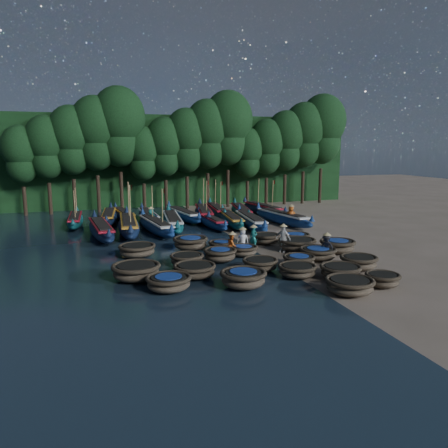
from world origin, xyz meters
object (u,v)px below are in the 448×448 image
object	(u,v)px
coracle_3	(350,285)
fisherman_6	(291,216)
coracle_23	(266,238)
fisherman_3	(327,246)
coracle_22	(221,245)
long_boat_4	(173,222)
coracle_12	(260,264)
coracle_13	(299,260)
fisherman_2	(232,244)
long_boat_7	(251,221)
coracle_24	(296,237)
coracle_5	(169,282)
coracle_9	(359,262)
long_boat_14	(204,213)
fisherman_4	(283,238)
fisherman_1	(253,236)
long_boat_10	(109,217)
long_boat_9	(75,220)
coracle_19	(338,246)
fisherman_0	(243,239)
coracle_6	(243,278)
coracle_15	(187,259)
coracle_21	(190,243)
long_boat_5	(211,221)
long_boat_15	(217,211)
coracle_11	(195,270)
coracle_10	(136,271)
coracle_7	(297,270)
long_boat_6	(231,219)
long_boat_17	(263,209)
long_boat_13	(183,215)
coracle_4	(383,279)
long_boat_11	(123,215)
long_boat_3	(156,226)
coracle_14	(318,253)
coracle_16	(220,254)
long_boat_1	(101,230)
long_boat_2	(129,225)
coracle_20	(137,250)
long_boat_16	(241,211)
coracle_18	(297,244)
long_boat_12	(148,216)

from	to	relation	value
coracle_3	fisherman_6	bearing A→B (deg)	73.06
coracle_23	fisherman_3	distance (m)	5.31
coracle_22	long_boat_4	world-z (taller)	long_boat_4
coracle_12	coracle_13	bearing A→B (deg)	0.56
fisherman_2	long_boat_7	bearing A→B (deg)	0.12
coracle_24	coracle_22	bearing A→B (deg)	-172.29
coracle_5	coracle_9	world-z (taller)	coracle_9
long_boat_14	fisherman_4	size ratio (longest dim) A/B	4.39
fisherman_1	fisherman_3	size ratio (longest dim) A/B	0.99
long_boat_4	fisherman_1	size ratio (longest dim) A/B	5.06
long_boat_10	long_boat_9	bearing A→B (deg)	-160.97
coracle_3	coracle_19	world-z (taller)	coracle_19
coracle_3	fisherman_0	size ratio (longest dim) A/B	1.47
coracle_6	fisherman_1	size ratio (longest dim) A/B	1.53
coracle_15	coracle_23	distance (m)	7.53
coracle_15	coracle_24	bearing A→B (deg)	22.44
coracle_21	long_boat_5	size ratio (longest dim) A/B	0.37
coracle_22	long_boat_15	size ratio (longest dim) A/B	0.21
coracle_3	long_boat_7	world-z (taller)	long_boat_7
coracle_11	coracle_15	world-z (taller)	coracle_11
coracle_10	coracle_7	bearing A→B (deg)	-14.10
long_boat_6	long_boat_17	xyz separation A→B (m)	(4.93, 4.70, 0.02)
long_boat_13	coracle_19	bearing A→B (deg)	-74.37
fisherman_0	coracle_4	bearing A→B (deg)	135.56
long_boat_11	coracle_15	bearing A→B (deg)	-90.67
coracle_22	coracle_10	bearing A→B (deg)	-142.26
fisherman_1	long_boat_3	bearing A→B (deg)	-179.14
coracle_14	long_boat_17	size ratio (longest dim) A/B	0.31
coracle_16	long_boat_1	xyz separation A→B (m)	(-6.42, 9.27, 0.13)
long_boat_2	coracle_24	bearing A→B (deg)	-29.50
coracle_10	coracle_20	world-z (taller)	coracle_10
coracle_19	long_boat_3	size ratio (longest dim) A/B	0.27
coracle_3	coracle_12	size ratio (longest dim) A/B	1.28
coracle_21	long_boat_16	distance (m)	13.76
coracle_18	long_boat_12	distance (m)	15.67
coracle_12	long_boat_9	size ratio (longest dim) A/B	0.27
long_boat_3	long_boat_16	distance (m)	10.26
coracle_9	fisherman_2	size ratio (longest dim) A/B	1.46
coracle_11	coracle_24	distance (m)	10.48
long_boat_11	coracle_5	bearing A→B (deg)	-96.79
long_boat_7	long_boat_9	xyz separation A→B (m)	(-13.87, 5.33, -0.07)
fisherman_0	long_boat_13	bearing A→B (deg)	-64.05
long_boat_7	fisherman_6	size ratio (longest dim) A/B	4.23
fisherman_1	long_boat_16	bearing A→B (deg)	128.85
coracle_20	fisherman_2	size ratio (longest dim) A/B	1.58
coracle_23	long_boat_11	distance (m)	15.67
coracle_10	coracle_19	distance (m)	12.96
long_boat_16	fisherman_4	world-z (taller)	fisherman_4
long_boat_17	coracle_9	bearing A→B (deg)	-105.14
fisherman_1	long_boat_5	bearing A→B (deg)	148.56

